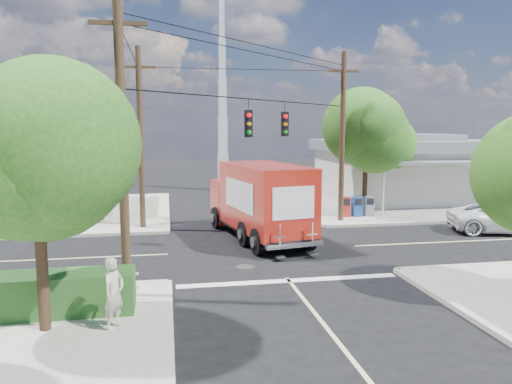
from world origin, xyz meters
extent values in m
plane|color=black|center=(0.00, 0.00, 0.00)|extent=(120.00, 120.00, 0.00)
cube|color=gray|center=(11.00, 11.00, 0.07)|extent=(14.00, 14.00, 0.14)
cube|color=#AFAA9B|center=(4.00, 11.00, 0.07)|extent=(0.25, 14.00, 0.14)
cube|color=#AFAA9B|center=(11.00, 4.00, 0.07)|extent=(14.00, 0.25, 0.14)
cube|color=gray|center=(-11.00, 11.00, 0.07)|extent=(14.00, 14.00, 0.14)
cube|color=#AFAA9B|center=(-4.00, 11.00, 0.07)|extent=(0.25, 14.00, 0.14)
cube|color=#AFAA9B|center=(-11.00, 4.00, 0.07)|extent=(14.00, 0.25, 0.14)
cube|color=beige|center=(0.00, 10.00, 0.01)|extent=(0.12, 12.00, 0.01)
cube|color=beige|center=(0.00, -10.00, 0.01)|extent=(0.12, 12.00, 0.01)
cube|color=beige|center=(10.00, 0.00, 0.01)|extent=(12.00, 0.12, 0.01)
cube|color=beige|center=(-10.00, 0.00, 0.01)|extent=(12.00, 0.12, 0.01)
cube|color=silver|center=(0.00, -4.30, 0.01)|extent=(7.50, 0.40, 0.01)
cube|color=beige|center=(12.50, 12.00, 1.84)|extent=(11.00, 8.00, 3.40)
cube|color=slate|center=(12.50, 12.00, 3.89)|extent=(11.80, 8.80, 0.70)
cube|color=slate|center=(12.50, 12.00, 4.39)|extent=(6.05, 4.40, 0.50)
cube|color=slate|center=(12.50, 7.10, 3.04)|extent=(9.90, 1.80, 0.15)
cylinder|color=silver|center=(8.10, 6.30, 1.59)|extent=(0.12, 0.12, 2.90)
cube|color=beige|center=(-12.00, 12.50, 1.74)|extent=(10.00, 8.00, 3.20)
cube|color=slate|center=(-12.00, 12.50, 3.69)|extent=(10.80, 8.80, 0.70)
cube|color=slate|center=(-12.00, 12.50, 4.19)|extent=(5.50, 4.40, 0.50)
cube|color=slate|center=(-12.00, 7.60, 2.84)|extent=(9.00, 1.80, 0.15)
cylinder|color=silver|center=(-8.00, 6.80, 1.49)|extent=(0.12, 0.12, 2.70)
cube|color=silver|center=(0.50, 20.00, 1.50)|extent=(0.80, 0.80, 3.00)
cube|color=silver|center=(0.50, 20.00, 4.50)|extent=(0.70, 0.70, 3.00)
cube|color=silver|center=(0.50, 20.00, 7.50)|extent=(0.60, 0.60, 3.00)
cube|color=silver|center=(0.50, 20.00, 10.50)|extent=(0.50, 0.50, 3.00)
cube|color=silver|center=(0.50, 20.00, 13.50)|extent=(0.40, 0.40, 3.00)
cylinder|color=#422D1C|center=(-7.00, -7.50, 2.00)|extent=(0.28, 0.28, 3.71)
sphere|color=#215116|center=(-7.00, -7.50, 4.32)|extent=(3.71, 3.71, 3.71)
sphere|color=#215116|center=(-7.40, -7.30, 4.55)|extent=(3.02, 3.02, 3.02)
sphere|color=#215116|center=(-6.65, -7.80, 4.20)|extent=(3.25, 3.25, 3.25)
cylinder|color=#422D1C|center=(7.20, 6.80, 2.19)|extent=(0.28, 0.28, 4.10)
sphere|color=#215116|center=(7.20, 6.80, 4.75)|extent=(4.10, 4.10, 4.10)
sphere|color=#215116|center=(6.80, 7.00, 5.00)|extent=(3.33, 3.33, 3.33)
sphere|color=#215116|center=(7.55, 6.50, 4.62)|extent=(3.58, 3.58, 3.58)
cylinder|color=#422D1C|center=(9.80, 9.00, 1.93)|extent=(0.28, 0.28, 3.58)
sphere|color=#38621D|center=(9.80, 9.00, 4.17)|extent=(3.58, 3.58, 3.58)
sphere|color=#38621D|center=(9.40, 9.20, 4.40)|extent=(2.91, 2.91, 2.91)
sphere|color=#38621D|center=(10.15, 8.70, 4.06)|extent=(3.14, 3.14, 3.14)
cylinder|color=#422D1C|center=(-7.50, 7.50, 2.64)|extent=(0.24, 0.24, 5.00)
cone|color=#2B6327|center=(-6.60, 7.50, 5.24)|extent=(0.50, 2.06, 0.98)
cone|color=#2B6327|center=(-6.94, 8.20, 5.24)|extent=(1.92, 1.68, 0.98)
cone|color=#2B6327|center=(-7.70, 8.38, 5.24)|extent=(2.12, 0.95, 0.98)
cone|color=#2B6327|center=(-8.31, 7.89, 5.24)|extent=(1.34, 2.07, 0.98)
cone|color=#2B6327|center=(-8.31, 7.11, 5.24)|extent=(1.34, 2.07, 0.98)
cone|color=#2B6327|center=(-7.70, 6.62, 5.24)|extent=(2.12, 0.95, 0.98)
cone|color=#2B6327|center=(-6.94, 6.80, 5.24)|extent=(1.92, 1.68, 0.98)
cylinder|color=#422D1C|center=(-9.50, 9.00, 2.44)|extent=(0.24, 0.24, 4.60)
cone|color=#2B6327|center=(-8.60, 9.00, 4.84)|extent=(0.50, 2.06, 0.98)
cone|color=#2B6327|center=(-8.94, 9.70, 4.84)|extent=(1.92, 1.68, 0.98)
cone|color=#2B6327|center=(-9.70, 9.88, 4.84)|extent=(2.12, 0.95, 0.98)
cone|color=#2B6327|center=(-10.31, 9.39, 4.84)|extent=(1.34, 2.07, 0.98)
cone|color=#2B6327|center=(-10.31, 8.61, 4.84)|extent=(1.34, 2.07, 0.98)
cone|color=#2B6327|center=(-9.70, 8.12, 4.84)|extent=(2.12, 0.95, 0.98)
cone|color=#2B6327|center=(-8.94, 8.30, 4.84)|extent=(1.92, 1.68, 0.98)
cylinder|color=#473321|center=(-5.20, -5.20, 4.50)|extent=(0.28, 0.28, 9.00)
cube|color=#473321|center=(-5.20, -5.20, 8.00)|extent=(1.60, 0.12, 0.12)
cylinder|color=#473321|center=(5.20, 5.20, 4.50)|extent=(0.28, 0.28, 9.00)
cube|color=#473321|center=(5.20, 5.20, 8.00)|extent=(1.60, 0.12, 0.12)
cylinder|color=#473321|center=(-5.20, 5.20, 4.50)|extent=(0.28, 0.28, 9.00)
cube|color=#473321|center=(-5.20, 5.20, 8.00)|extent=(1.60, 0.12, 0.12)
cylinder|color=black|center=(0.00, 0.00, 6.20)|extent=(10.43, 10.43, 0.04)
cube|color=black|center=(-0.80, -0.80, 5.25)|extent=(0.30, 0.24, 1.05)
sphere|color=red|center=(-0.80, -0.94, 5.58)|extent=(0.20, 0.20, 0.20)
cube|color=black|center=(1.10, 1.10, 5.25)|extent=(0.30, 0.24, 1.05)
sphere|color=red|center=(1.10, 0.96, 5.58)|extent=(0.20, 0.20, 0.20)
cube|color=silver|center=(-7.80, -5.60, 0.49)|extent=(5.94, 0.05, 0.08)
cube|color=silver|center=(-7.80, -5.60, 0.89)|extent=(5.94, 0.05, 0.08)
cube|color=silver|center=(-5.00, -5.60, 0.64)|extent=(0.09, 0.06, 1.00)
cube|color=#204F1E|center=(-8.00, -6.40, 0.69)|extent=(6.20, 1.20, 1.10)
cube|color=#A12017|center=(5.80, 6.20, 0.69)|extent=(0.50, 0.50, 1.10)
cube|color=#1B4496|center=(6.50, 6.20, 0.69)|extent=(0.50, 0.50, 1.10)
cube|color=slate|center=(7.20, 6.20, 0.69)|extent=(0.50, 0.50, 1.10)
cube|color=black|center=(0.16, 2.30, 0.55)|extent=(3.72, 8.04, 0.25)
cube|color=#AE1F14|center=(-0.42, 5.27, 1.34)|extent=(2.66, 2.11, 2.18)
cube|color=black|center=(-0.55, 5.95, 1.74)|extent=(2.09, 0.64, 0.94)
cube|color=silver|center=(-0.59, 6.15, 0.65)|extent=(2.26, 0.55, 0.35)
cube|color=#AE1F14|center=(0.33, 1.42, 2.04)|extent=(3.53, 6.13, 2.88)
cube|color=white|center=(1.56, 1.66, 2.18)|extent=(0.70, 3.51, 1.29)
cube|color=white|center=(-0.91, 1.18, 2.18)|extent=(0.70, 3.51, 1.29)
cube|color=white|center=(0.88, -1.43, 2.18)|extent=(1.76, 0.36, 1.29)
cube|color=silver|center=(0.90, -1.55, 0.55)|extent=(2.39, 0.70, 0.18)
cube|color=silver|center=(0.24, -1.81, 0.94)|extent=(0.45, 0.14, 0.99)
cube|color=silver|center=(1.61, -1.55, 0.94)|extent=(0.45, 0.14, 0.99)
cylinder|color=black|center=(-1.51, 4.90, 0.55)|extent=(0.52, 1.13, 1.09)
cylinder|color=black|center=(0.73, 5.34, 0.55)|extent=(0.52, 1.13, 1.09)
cylinder|color=black|center=(-0.42, -0.75, 0.55)|extent=(0.52, 1.13, 1.09)
cylinder|color=black|center=(1.83, -0.31, 0.55)|extent=(0.52, 1.13, 1.09)
imported|color=silver|center=(12.16, 1.38, 0.71)|extent=(5.53, 3.62, 1.41)
imported|color=beige|center=(-5.31, -7.71, 1.04)|extent=(0.73, 0.79, 1.80)
camera|label=1|loc=(-3.94, -20.04, 5.11)|focal=35.00mm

